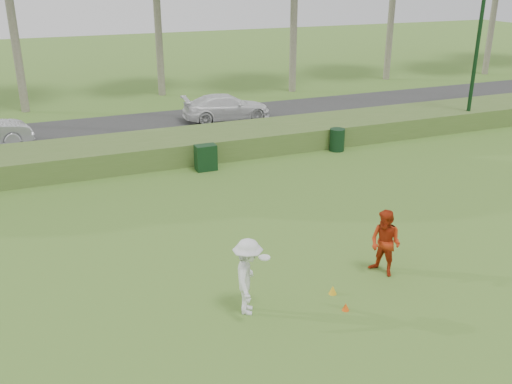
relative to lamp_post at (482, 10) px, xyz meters
name	(u,v)px	position (x,y,z in m)	size (l,w,h in m)	color
ground	(318,299)	(-14.00, -11.00, -5.59)	(120.00, 120.00, 0.00)	#416F25
reed_strip	(184,146)	(-14.00, 1.00, -5.14)	(80.00, 3.00, 0.90)	#466729
park_road	(158,127)	(-14.00, 6.00, -5.56)	(80.00, 6.00, 0.06)	#2D2D2D
lamp_post	(482,10)	(0.00, 0.00, 0.00)	(0.70, 0.70, 8.18)	black
player_white	(248,277)	(-15.76, -10.85, -4.68)	(1.11, 1.36, 1.83)	silver
player_red	(385,243)	(-11.88, -10.53, -4.71)	(0.85, 0.67, 1.76)	#AC2B0E
cone_orange	(346,307)	(-13.64, -11.66, -5.50)	(0.17, 0.17, 0.19)	#FF560D
cone_yellow	(333,290)	(-13.57, -10.92, -5.48)	(0.20, 0.20, 0.22)	gold
utility_cabinet	(206,158)	(-13.69, -1.03, -5.09)	(0.81, 0.51, 1.01)	black
trash_bin	(337,140)	(-7.68, -0.72, -5.11)	(0.64, 0.64, 0.97)	black
car_right	(226,107)	(-10.40, 5.93, -4.88)	(1.82, 4.48, 1.30)	white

